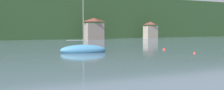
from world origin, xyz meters
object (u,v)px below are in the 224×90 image
object	(u,v)px
sailboat_far_5	(83,50)
mooring_buoy_mid	(164,50)
mooring_buoy_far	(194,53)
shore_building_eastcentral	(151,30)
shore_building_central	(94,29)

from	to	relation	value
sailboat_far_5	mooring_buoy_mid	xyz separation A→B (m)	(14.96, -1.13, -0.40)
sailboat_far_5	mooring_buoy_mid	distance (m)	15.01
mooring_buoy_far	mooring_buoy_mid	bearing A→B (deg)	87.94
shore_building_eastcentral	sailboat_far_5	bearing A→B (deg)	-134.67
sailboat_far_5	mooring_buoy_far	size ratio (longest dim) A/B	23.84
shore_building_central	sailboat_far_5	bearing A→B (deg)	-115.10
shore_building_eastcentral	mooring_buoy_far	world-z (taller)	shore_building_eastcentral
shore_building_central	mooring_buoy_far	world-z (taller)	shore_building_central
sailboat_far_5	mooring_buoy_mid	bearing A→B (deg)	10.87
mooring_buoy_mid	shore_building_central	bearing A→B (deg)	82.55
shore_building_eastcentral	mooring_buoy_mid	distance (m)	54.28
shore_building_central	sailboat_far_5	xyz separation A→B (m)	(-20.95, -44.71, -3.15)
shore_building_eastcentral	mooring_buoy_mid	size ratio (longest dim) A/B	12.04
shore_building_central	mooring_buoy_far	size ratio (longest dim) A/B	17.02
shore_building_eastcentral	mooring_buoy_far	size ratio (longest dim) A/B	14.69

